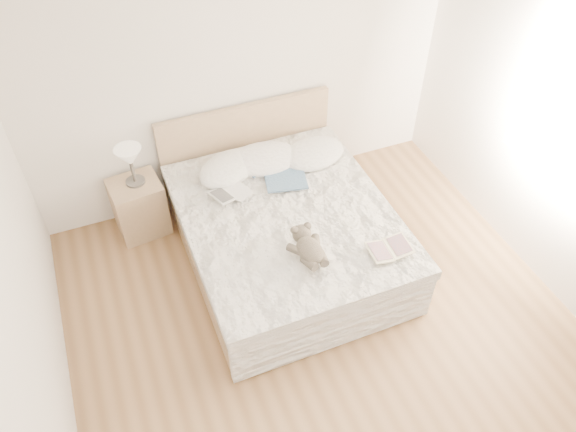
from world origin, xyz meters
The scene contains 14 objects.
floor centered at (0.00, 0.00, 0.00)m, with size 4.00×4.50×0.00m, color brown.
ceiling centered at (0.00, 0.00, 2.70)m, with size 4.00×4.50×0.00m, color white.
wall_back centered at (0.00, 2.25, 1.35)m, with size 4.00×0.02×2.70m, color white.
wall_left centered at (-2.00, 0.00, 1.35)m, with size 0.02×4.50×2.70m, color white.
bed centered at (0.00, 1.19, 0.31)m, with size 1.72×2.14×1.00m.
nightstand centered at (-1.14, 2.00, 0.28)m, with size 0.45×0.40×0.56m, color tan.
table_lamp centered at (-1.11, 2.03, 0.83)m, with size 0.24×0.24×0.38m.
pillow_left centered at (-0.30, 1.80, 0.64)m, with size 0.61×0.43×0.18m, color white.
pillow_middle centered at (0.05, 1.81, 0.64)m, with size 0.67×0.47×0.20m, color white.
pillow_right centered at (0.50, 1.71, 0.64)m, with size 0.62×0.43×0.19m, color white.
blouse centered at (0.16, 1.59, 0.63)m, with size 0.57×0.61×0.02m, color #375474, non-canonical shape.
photo_book centered at (-0.38, 1.48, 0.63)m, with size 0.32×0.22×0.02m, color white.
childrens_book centered at (0.58, 0.40, 0.63)m, with size 0.35×0.24×0.02m, color #FDF4C8.
teddy_bear centered at (-0.04, 0.55, 0.65)m, with size 0.25×0.35×0.19m, color brown, non-canonical shape.
Camera 1 is at (-1.27, -2.04, 3.90)m, focal length 35.00 mm.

